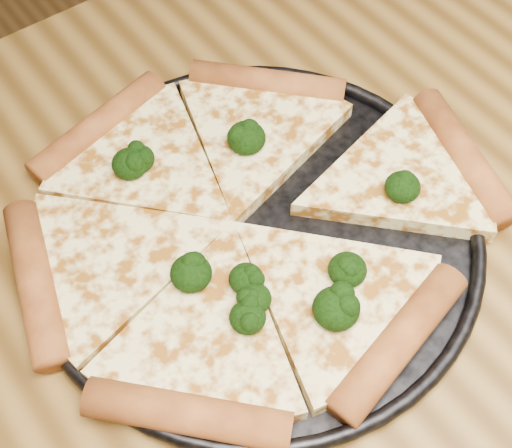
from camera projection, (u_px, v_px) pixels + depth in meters
dining_table at (325, 385)px, 0.60m from camera, size 1.20×0.90×0.75m
pizza_pan at (256, 230)px, 0.57m from camera, size 0.37×0.37×0.02m
pizza at (243, 221)px, 0.57m from camera, size 0.42×0.37×0.03m
broccoli_florets at (257, 233)px, 0.55m from camera, size 0.21×0.24×0.03m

